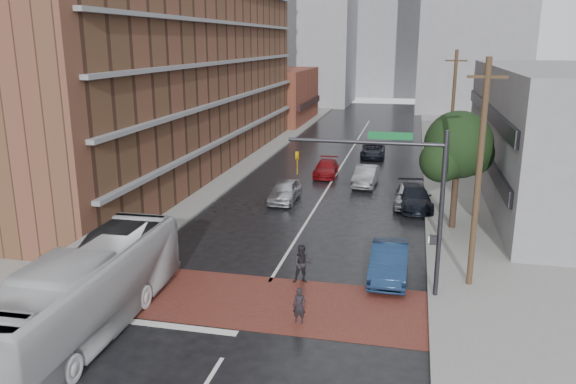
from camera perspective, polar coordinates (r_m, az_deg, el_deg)
The scene contains 22 objects.
ground at distance 23.66m, azimuth -3.45°, elevation -11.55°, with size 160.00×160.00×0.00m, color black.
crosswalk at distance 24.08m, azimuth -3.12°, elevation -11.01°, with size 14.00×5.00×0.02m, color brown.
sidewalk_west at distance 49.68m, azimuth -8.25°, elevation 2.69°, with size 9.00×90.00×0.15m, color gray.
sidewalk_east at distance 46.82m, azimuth 19.10°, elevation 1.25°, with size 9.00×90.00×0.15m, color gray.
storefront_west at distance 76.76m, azimuth -0.93°, elevation 9.77°, with size 8.00×16.00×7.00m, color brown.
building_east at distance 42.08m, azimuth 27.11°, elevation 5.10°, with size 11.00×26.00×9.00m, color gray.
distant_tower_west at distance 100.45m, azimuth 1.25°, elevation 18.15°, with size 18.00×16.00×32.00m, color gray.
distant_tower_center at distance 115.45m, azimuth 10.09°, elevation 15.55°, with size 12.00×10.00×24.00m, color gray.
street_tree at distance 32.94m, azimuth 16.92°, elevation 4.18°, with size 4.20×4.10×6.90m.
signal_mast at distance 23.53m, azimuth 11.92°, elevation 0.32°, with size 6.50×0.30×7.20m.
utility_pole_near at distance 25.05m, azimuth 18.80°, elevation 1.68°, with size 1.60×0.26×10.00m.
utility_pole_far at distance 44.71m, azimuth 16.33°, elevation 7.47°, with size 1.60×0.26×10.00m.
transit_bus at distance 22.33m, azimuth -19.93°, elevation -9.58°, with size 2.72×11.62×3.24m, color silver.
pedestrian_a at distance 22.08m, azimuth 1.16°, elevation -11.50°, with size 0.52×0.34×1.43m, color black.
pedestrian_b at distance 25.44m, azimuth 1.47°, elevation -7.35°, with size 0.87×0.67×1.78m, color black.
car_travel_a at distance 38.20m, azimuth -0.32°, elevation 0.12°, with size 1.75×4.34×1.48m, color #B6B8BE.
car_travel_b at distance 42.80m, azimuth 7.90°, elevation 1.62°, with size 1.57×4.51×1.49m, color #A4A8AB.
car_travel_c at distance 45.62m, azimuth 3.89°, elevation 2.43°, with size 1.79×4.39×1.27m, color maroon.
suv_travel at distance 53.38m, azimuth 8.63°, elevation 4.17°, with size 2.16×4.68×1.30m, color black.
car_parked_near at distance 26.43m, azimuth 10.24°, elevation -6.96°, with size 1.66×4.77×1.57m, color #152A4B.
car_parked_mid at distance 37.60m, azimuth 12.70°, elevation -0.50°, with size 2.06×5.06×1.47m, color black.
car_parked_far at distance 37.96m, azimuth 12.08°, elevation -0.33°, with size 1.73×4.29×1.46m, color #9FA1A6.
Camera 1 is at (6.00, -20.29, 10.59)m, focal length 35.00 mm.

